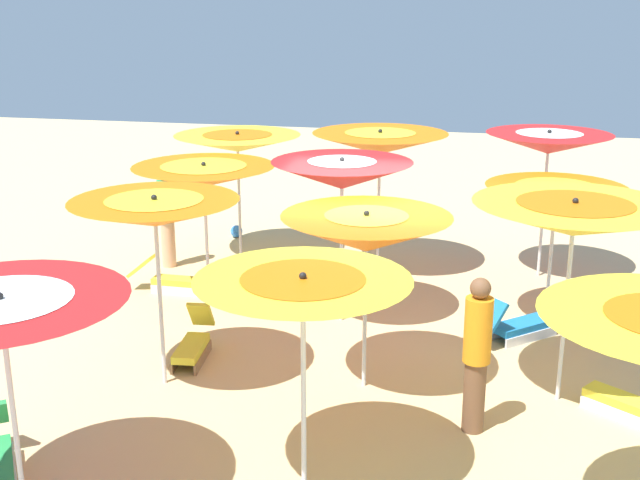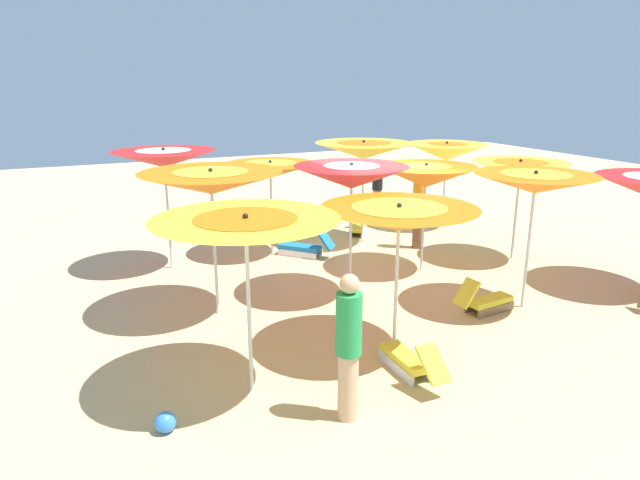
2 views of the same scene
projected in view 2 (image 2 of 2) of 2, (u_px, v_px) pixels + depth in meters
name	position (u px, v px, depth m)	size (l,w,h in m)	color
ground	(380.00, 280.00, 11.18)	(37.69, 37.69, 0.04)	#D1B57F
beach_umbrella_0	(164.00, 159.00, 11.20)	(2.04, 2.04, 2.51)	silver
beach_umbrella_1	(211.00, 183.00, 8.93)	(2.28, 2.28, 2.47)	silver
beach_umbrella_2	(246.00, 231.00, 6.62)	(2.24, 2.24, 2.31)	silver
beach_umbrella_3	(270.00, 170.00, 12.21)	(1.96, 1.96, 2.13)	silver
beach_umbrella_4	(351.00, 177.00, 9.74)	(2.00, 2.00, 2.44)	silver
beach_umbrella_5	(399.00, 218.00, 7.70)	(2.17, 2.17, 2.20)	silver
beach_umbrella_6	(364.00, 150.00, 13.09)	(2.27, 2.27, 2.46)	silver
beach_umbrella_7	(426.00, 176.00, 11.20)	(2.00, 2.00, 2.23)	silver
beach_umbrella_8	(535.00, 183.00, 9.20)	(1.98, 1.98, 2.39)	silver
beach_umbrella_9	(446.00, 152.00, 14.72)	(2.09, 2.09, 2.25)	silver
beach_umbrella_10	(520.00, 169.00, 11.88)	(2.01, 2.01, 2.20)	silver
lounger_0	(485.00, 300.00, 9.53)	(1.17, 0.44, 0.65)	olive
lounger_1	(359.00, 225.00, 14.50)	(1.00, 1.25, 0.64)	silver
lounger_3	(410.00, 360.00, 7.52)	(0.33, 1.30, 0.59)	silver
lounger_4	(304.00, 247.00, 12.57)	(1.12, 1.17, 0.66)	silver
beachgoer_0	(419.00, 209.00, 12.98)	(0.30, 0.30, 1.77)	brown
beachgoer_1	(349.00, 345.00, 6.35)	(0.30, 0.30, 1.78)	#D8A87F
beachgoer_2	(377.00, 187.00, 16.11)	(0.30, 0.30, 1.63)	#A3704C
beach_ball	(165.00, 422.00, 6.31)	(0.24, 0.24, 0.24)	#337FE5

